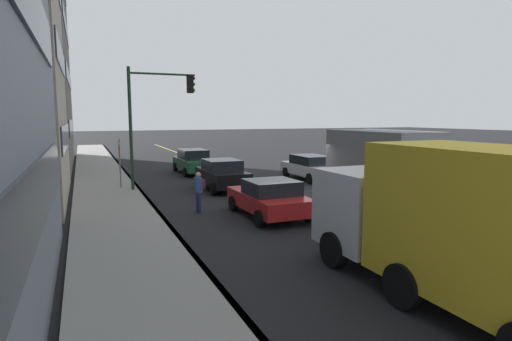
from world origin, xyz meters
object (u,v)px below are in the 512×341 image
object	(u,v)px
street_sign_post	(120,160)
truck_gray	(393,168)
car_green	(193,161)
truck_yellow	(465,224)
car_black	(222,174)
car_white	(311,167)
car_red	(269,198)
pedestrian_with_backpack	(199,189)
traffic_light_mast	(155,108)

from	to	relation	value
street_sign_post	truck_gray	bearing A→B (deg)	-131.58
truck_gray	street_sign_post	distance (m)	13.21
car_green	street_sign_post	size ratio (longest dim) A/B	1.77
street_sign_post	truck_yellow	bearing A→B (deg)	-163.05
car_green	truck_yellow	distance (m)	21.21
car_black	car_white	world-z (taller)	car_black
car_black	truck_yellow	xyz separation A→B (m)	(-14.56, -0.13, 0.89)
car_black	street_sign_post	size ratio (longest dim) A/B	1.53
car_red	pedestrian_with_backpack	bearing A→B (deg)	52.35
truck_yellow	street_sign_post	bearing A→B (deg)	16.95
truck_yellow	street_sign_post	world-z (taller)	truck_yellow
car_black	car_white	xyz separation A→B (m)	(1.29, -5.99, -0.04)
car_black	pedestrian_with_backpack	distance (m)	5.12
truck_gray	street_sign_post	xyz separation A→B (m)	(8.77, 9.88, -0.12)
truck_yellow	pedestrian_with_backpack	xyz separation A→B (m)	(10.07, 2.56, -0.77)
street_sign_post	car_white	bearing A→B (deg)	-92.71
car_black	pedestrian_with_backpack	xyz separation A→B (m)	(-4.50, 2.44, 0.12)
car_green	car_white	world-z (taller)	car_green
car_white	pedestrian_with_backpack	distance (m)	10.22
car_red	traffic_light_mast	xyz separation A→B (m)	(7.20, 2.99, 3.44)
pedestrian_with_backpack	traffic_light_mast	xyz separation A→B (m)	(5.46, 0.73, 3.23)
car_black	truck_yellow	distance (m)	14.59
car_white	truck_gray	size ratio (longest dim) A/B	0.64
car_red	street_sign_post	world-z (taller)	street_sign_post
pedestrian_with_backpack	truck_gray	bearing A→B (deg)	-108.32
car_red	traffic_light_mast	world-z (taller)	traffic_light_mast
car_white	truck_yellow	bearing A→B (deg)	159.70
truck_yellow	traffic_light_mast	distance (m)	16.06
street_sign_post	pedestrian_with_backpack	bearing A→B (deg)	-158.93
truck_gray	traffic_light_mast	xyz separation A→B (m)	(7.93, 8.19, 2.49)
truck_yellow	traffic_light_mast	xyz separation A→B (m)	(15.53, 3.29, 2.46)
car_red	truck_gray	xyz separation A→B (m)	(-0.73, -5.20, 0.95)
truck_yellow	pedestrian_with_backpack	bearing A→B (deg)	14.28
truck_yellow	traffic_light_mast	size ratio (longest dim) A/B	1.18
car_red	pedestrian_with_backpack	distance (m)	2.85
truck_gray	pedestrian_with_backpack	xyz separation A→B (m)	(2.47, 7.45, -0.74)
truck_gray	traffic_light_mast	bearing A→B (deg)	45.90
pedestrian_with_backpack	street_sign_post	size ratio (longest dim) A/B	0.61
pedestrian_with_backpack	street_sign_post	distance (m)	6.78
car_black	pedestrian_with_backpack	world-z (taller)	pedestrian_with_backpack
car_green	car_red	size ratio (longest dim) A/B	1.14
traffic_light_mast	street_sign_post	world-z (taller)	traffic_light_mast
car_white	traffic_light_mast	size ratio (longest dim) A/B	0.73
car_red	truck_gray	size ratio (longest dim) A/B	0.58
car_black	street_sign_post	world-z (taller)	street_sign_post
car_white	pedestrian_with_backpack	xyz separation A→B (m)	(-5.78, 8.42, 0.16)
car_white	traffic_light_mast	world-z (taller)	traffic_light_mast
truck_yellow	traffic_light_mast	world-z (taller)	traffic_light_mast
car_black	truck_gray	bearing A→B (deg)	-144.24
truck_yellow	car_white	bearing A→B (deg)	-20.30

